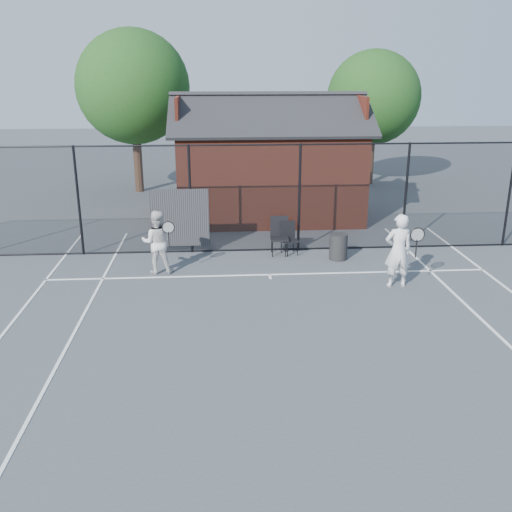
{
  "coord_description": "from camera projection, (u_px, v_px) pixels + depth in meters",
  "views": [
    {
      "loc": [
        -1.26,
        -10.33,
        4.92
      ],
      "look_at": [
        -0.46,
        1.2,
        1.1
      ],
      "focal_mm": 40.0,
      "sensor_mm": 36.0,
      "label": 1
    }
  ],
  "objects": [
    {
      "name": "ground",
      "position": [
        283.0,
        326.0,
        11.41
      ],
      "size": [
        80.0,
        80.0,
        0.0
      ],
      "primitive_type": "plane",
      "color": "#454C4F",
      "rests_on": "ground"
    },
    {
      "name": "chair_right",
      "position": [
        280.0,
        237.0,
        15.63
      ],
      "size": [
        0.51,
        0.53,
        1.03
      ],
      "primitive_type": "cube",
      "rotation": [
        0.0,
        0.0,
        -0.04
      ],
      "color": "black",
      "rests_on": "ground"
    },
    {
      "name": "player_back",
      "position": [
        157.0,
        242.0,
        14.18
      ],
      "size": [
        0.87,
        0.64,
        1.6
      ],
      "color": "silver",
      "rests_on": "ground"
    },
    {
      "name": "court_lines",
      "position": [
        292.0,
        358.0,
        10.16
      ],
      "size": [
        11.02,
        18.0,
        0.01
      ],
      "color": "white",
      "rests_on": "ground"
    },
    {
      "name": "tree_left",
      "position": [
        133.0,
        87.0,
        22.58
      ],
      "size": [
        4.48,
        4.48,
        6.44
      ],
      "color": "#351E15",
      "rests_on": "ground"
    },
    {
      "name": "fence",
      "position": [
        252.0,
        201.0,
        15.67
      ],
      "size": [
        22.04,
        3.0,
        3.0
      ],
      "color": "black",
      "rests_on": "ground"
    },
    {
      "name": "clubhouse",
      "position": [
        268.0,
        170.0,
        19.46
      ],
      "size": [
        6.5,
        4.36,
        4.19
      ],
      "color": "maroon",
      "rests_on": "ground"
    },
    {
      "name": "chair_left",
      "position": [
        290.0,
        239.0,
        15.67
      ],
      "size": [
        0.51,
        0.52,
        0.89
      ],
      "primitive_type": "cube",
      "rotation": [
        0.0,
        0.0,
        0.22
      ],
      "color": "black",
      "rests_on": "ground"
    },
    {
      "name": "waste_bin",
      "position": [
        338.0,
        247.0,
        15.31
      ],
      "size": [
        0.55,
        0.55,
        0.7
      ],
      "primitive_type": "cylinder",
      "rotation": [
        0.0,
        0.0,
        0.15
      ],
      "color": "black",
      "rests_on": "ground"
    },
    {
      "name": "tree_right",
      "position": [
        374.0,
        98.0,
        24.34
      ],
      "size": [
        3.97,
        3.97,
        5.7
      ],
      "color": "#351E15",
      "rests_on": "ground"
    },
    {
      "name": "player_front",
      "position": [
        398.0,
        250.0,
        13.25
      ],
      "size": [
        0.79,
        0.59,
        1.76
      ],
      "color": "white",
      "rests_on": "ground"
    }
  ]
}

